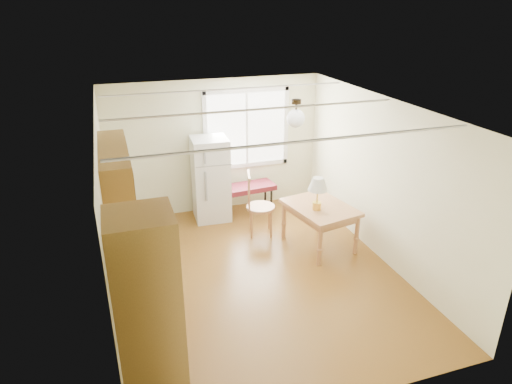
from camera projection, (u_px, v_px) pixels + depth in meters
name	position (u px, v px, depth m)	size (l,w,h in m)	color
room_shell	(258.00, 198.00, 6.32)	(4.60, 5.60, 2.62)	#583512
kitchen_run	(138.00, 267.00, 5.43)	(0.65, 3.40, 2.20)	brown
window_unit	(247.00, 129.00, 8.54)	(1.64, 0.05, 1.51)	white
pendant_light	(296.00, 117.00, 6.49)	(0.26, 0.26, 0.40)	black
refrigerator	(211.00, 179.00, 8.29)	(0.66, 0.68, 1.54)	silver
bench	(242.00, 189.00, 8.54)	(1.27, 0.57, 0.57)	#55141F
dining_table	(320.00, 212.00, 7.37)	(1.07, 1.30, 0.72)	#A2683E
chair	(254.00, 200.00, 7.74)	(0.52, 0.52, 1.11)	#A2683E
table_lamp	(318.00, 187.00, 7.06)	(0.31, 0.31, 0.53)	gold
coffee_maker	(137.00, 260.00, 5.21)	(0.24, 0.28, 0.38)	black
kettle	(129.00, 260.00, 5.27)	(0.13, 0.13, 0.24)	red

